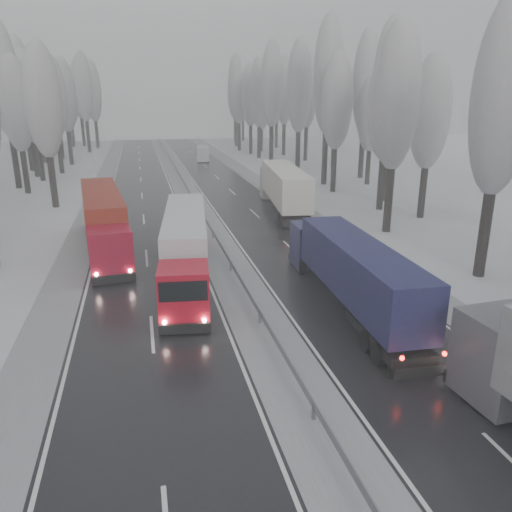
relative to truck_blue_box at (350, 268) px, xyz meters
name	(u,v)px	position (x,y,z in m)	size (l,w,h in m)	color
ground	(362,508)	(-5.06, -12.89, -2.23)	(260.00, 260.00, 0.00)	white
carriageway_right	(270,229)	(0.19, 17.11, -2.21)	(7.50, 200.00, 0.03)	black
carriageway_left	(145,236)	(-10.31, 17.11, -2.21)	(7.50, 200.00, 0.03)	black
median_slush	(209,232)	(-5.06, 17.11, -2.21)	(3.00, 200.00, 0.04)	#A3A5AA
shoulder_right	(325,225)	(5.14, 17.11, -2.21)	(2.40, 200.00, 0.04)	#A3A5AA
shoulder_left	(81,240)	(-15.26, 17.11, -2.21)	(2.40, 200.00, 0.04)	#A3A5AA
median_guardrail	(209,225)	(-5.06, 17.09, -1.63)	(0.12, 200.00, 0.76)	slate
tree_16	(504,98)	(9.98, 2.78, 8.44)	(3.60, 3.60, 16.53)	black
tree_18	(397,98)	(9.45, 14.14, 8.47)	(3.60, 3.60, 16.58)	black
tree_19	(431,113)	(14.96, 18.14, 7.19)	(3.60, 3.60, 14.57)	black
tree_20	(387,104)	(12.84, 22.27, 7.92)	(3.60, 3.60, 15.71)	black
tree_21	(390,84)	(15.06, 26.27, 9.77)	(3.60, 3.60, 18.62)	black
tree_22	(337,102)	(11.96, 32.71, 8.01)	(3.60, 3.60, 15.86)	black
tree_23	(372,114)	(18.25, 36.71, 6.54)	(3.60, 3.60, 13.55)	black
tree_24	(328,76)	(12.84, 38.13, 10.96)	(3.60, 3.60, 20.49)	black
tree_25	(366,83)	(19.75, 42.13, 10.29)	(3.60, 3.60, 19.44)	black
tree_26	(299,87)	(12.50, 48.38, 9.88)	(3.60, 3.60, 18.78)	black
tree_27	(336,93)	(19.66, 52.38, 9.13)	(3.60, 3.60, 17.62)	black
tree_28	(272,85)	(11.28, 59.06, 10.41)	(3.60, 3.60, 19.62)	black
tree_29	(307,92)	(18.65, 63.06, 9.44)	(3.60, 3.60, 18.11)	black
tree_30	(259,93)	(11.50, 68.81, 9.29)	(3.60, 3.60, 17.86)	black
tree_31	(285,91)	(17.42, 72.81, 9.75)	(3.60, 3.60, 18.58)	black
tree_32	(251,95)	(11.57, 76.32, 8.95)	(3.60, 3.60, 17.33)	black
tree_33	(261,105)	(14.71, 80.32, 7.03)	(3.60, 3.60, 14.33)	black
tree_34	(239,95)	(10.67, 83.42, 9.14)	(3.60, 3.60, 17.63)	black
tree_35	(277,93)	(19.88, 87.42, 9.54)	(3.60, 3.60, 18.25)	black
tree_36	(236,87)	(11.98, 93.27, 10.79)	(3.60, 3.60, 20.23)	black
tree_37	(262,99)	(18.96, 97.27, 8.34)	(3.60, 3.60, 16.37)	black
tree_38	(235,94)	(13.67, 103.83, 9.36)	(3.60, 3.60, 17.97)	black
tree_39	(243,99)	(16.49, 107.83, 8.22)	(3.60, 3.60, 16.19)	black
tree_62	(43,101)	(-19.00, 30.84, 8.13)	(3.60, 3.60, 16.04)	black
tree_64	(16,105)	(-23.32, 39.82, 7.73)	(3.60, 3.60, 15.42)	black
tree_65	(4,81)	(-25.11, 43.82, 10.32)	(3.60, 3.60, 19.48)	black
tree_66	(33,105)	(-23.22, 49.46, 7.61)	(3.60, 3.60, 15.23)	black
tree_67	(27,95)	(-24.60, 53.46, 8.80)	(3.60, 3.60, 17.09)	black
tree_68	(53,97)	(-21.64, 56.22, 8.52)	(3.60, 3.60, 16.65)	black
tree_69	(21,85)	(-26.48, 60.22, 10.23)	(3.60, 3.60, 19.35)	black
tree_70	(64,96)	(-21.38, 66.30, 8.80)	(3.60, 3.60, 17.09)	black
tree_71	(36,86)	(-26.15, 70.30, 10.40)	(3.60, 3.60, 19.61)	black
tree_72	(57,103)	(-23.99, 75.64, 7.53)	(3.60, 3.60, 15.11)	black
tree_73	(42,96)	(-26.88, 79.64, 8.88)	(3.60, 3.60, 17.22)	black
tree_74	(83,87)	(-20.13, 86.44, 10.45)	(3.60, 3.60, 19.68)	black
tree_75	(38,91)	(-29.26, 90.44, 9.76)	(3.60, 3.60, 18.60)	black
tree_76	(93,92)	(-19.11, 95.83, 9.73)	(3.60, 3.60, 18.55)	black
tree_77	(69,105)	(-24.72, 99.83, 7.03)	(3.60, 3.60, 14.32)	black
tree_78	(79,89)	(-22.62, 102.42, 10.36)	(3.60, 3.60, 19.55)	black
tree_79	(69,97)	(-25.39, 106.42, 8.78)	(3.60, 3.60, 17.07)	black
truck_blue_box	(350,268)	(0.00, 0.00, 0.00)	(2.84, 14.96, 3.82)	#1C1C46
truck_cream_box	(283,186)	(3.13, 23.59, 0.32)	(4.66, 17.14, 4.36)	#AEAA9A
box_truck_distant	(203,153)	(0.83, 66.98, -0.95)	(2.85, 6.91, 2.51)	#A7AAAE
truck_red_white	(185,243)	(-7.95, 6.42, 0.08)	(4.04, 15.52, 3.95)	#B40A1C
truck_red_red	(103,217)	(-13.16, 14.04, 0.20)	(4.31, 16.38, 4.17)	maroon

